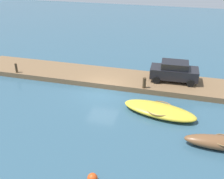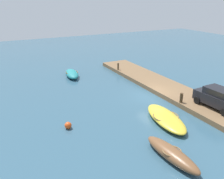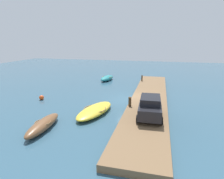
{
  "view_description": "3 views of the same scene",
  "coord_description": "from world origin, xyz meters",
  "px_view_note": "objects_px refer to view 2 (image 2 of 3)",
  "views": [
    {
      "loc": [
        -6.07,
        19.02,
        10.45
      ],
      "look_at": [
        -1.33,
        1.71,
        1.18
      ],
      "focal_mm": 42.62,
      "sensor_mm": 36.0,
      "label": 1
    },
    {
      "loc": [
        -18.63,
        14.24,
        9.49
      ],
      "look_at": [
        0.45,
        4.42,
        1.29
      ],
      "focal_mm": 39.02,
      "sensor_mm": 36.0,
      "label": 2
    },
    {
      "loc": [
        -20.87,
        -3.26,
        6.7
      ],
      "look_at": [
        -0.87,
        1.78,
        1.32
      ],
      "focal_mm": 30.67,
      "sensor_mm": 36.0,
      "label": 3
    }
  ],
  "objects_px": {
    "motorboat_yellow": "(166,118)",
    "parked_car": "(218,98)",
    "mooring_post_west": "(181,98)",
    "mooring_post_mid_west": "(118,66)",
    "rowboat_teal": "(72,74)",
    "marker_buoy": "(68,125)",
    "rowboat_brown": "(172,154)"
  },
  "relations": [
    {
      "from": "motorboat_yellow",
      "to": "parked_car",
      "type": "xyz_separation_m",
      "value": [
        -0.64,
        -5.04,
        1.03
      ]
    },
    {
      "from": "mooring_post_west",
      "to": "mooring_post_mid_west",
      "type": "xyz_separation_m",
      "value": [
        11.99,
        0.0,
        -0.0
      ]
    },
    {
      "from": "motorboat_yellow",
      "to": "mooring_post_mid_west",
      "type": "bearing_deg",
      "value": -1.16
    },
    {
      "from": "motorboat_yellow",
      "to": "rowboat_teal",
      "type": "height_order",
      "value": "rowboat_teal"
    },
    {
      "from": "mooring_post_mid_west",
      "to": "marker_buoy",
      "type": "xyz_separation_m",
      "value": [
        -11.04,
        10.38,
        -0.64
      ]
    },
    {
      "from": "rowboat_brown",
      "to": "parked_car",
      "type": "distance_m",
      "value": 8.6
    },
    {
      "from": "parked_car",
      "to": "marker_buoy",
      "type": "bearing_deg",
      "value": 73.41
    },
    {
      "from": "motorboat_yellow",
      "to": "marker_buoy",
      "type": "bearing_deg",
      "value": 82.24
    },
    {
      "from": "marker_buoy",
      "to": "rowboat_brown",
      "type": "bearing_deg",
      "value": -145.3
    },
    {
      "from": "rowboat_teal",
      "to": "mooring_post_west",
      "type": "bearing_deg",
      "value": -147.35
    },
    {
      "from": "mooring_post_mid_west",
      "to": "marker_buoy",
      "type": "distance_m",
      "value": 15.17
    },
    {
      "from": "mooring_post_mid_west",
      "to": "rowboat_brown",
      "type": "bearing_deg",
      "value": 161.76
    },
    {
      "from": "mooring_post_mid_west",
      "to": "motorboat_yellow",
      "type": "bearing_deg",
      "value": 167.49
    },
    {
      "from": "mooring_post_mid_west",
      "to": "marker_buoy",
      "type": "relative_size",
      "value": 1.67
    },
    {
      "from": "mooring_post_mid_west",
      "to": "marker_buoy",
      "type": "height_order",
      "value": "mooring_post_mid_west"
    },
    {
      "from": "mooring_post_west",
      "to": "motorboat_yellow",
      "type": "bearing_deg",
      "value": 118.01
    },
    {
      "from": "rowboat_teal",
      "to": "marker_buoy",
      "type": "xyz_separation_m",
      "value": [
        -12.25,
        4.4,
        -0.14
      ]
    },
    {
      "from": "rowboat_brown",
      "to": "mooring_post_mid_west",
      "type": "distance_m",
      "value": 18.57
    },
    {
      "from": "motorboat_yellow",
      "to": "mooring_post_west",
      "type": "bearing_deg",
      "value": -50.64
    },
    {
      "from": "mooring_post_mid_west",
      "to": "parked_car",
      "type": "xyz_separation_m",
      "value": [
        -14.23,
        -2.02,
        0.46
      ]
    },
    {
      "from": "rowboat_teal",
      "to": "marker_buoy",
      "type": "distance_m",
      "value": 13.02
    },
    {
      "from": "rowboat_teal",
      "to": "parked_car",
      "type": "height_order",
      "value": "parked_car"
    },
    {
      "from": "rowboat_teal",
      "to": "rowboat_brown",
      "type": "height_order",
      "value": "rowboat_teal"
    },
    {
      "from": "motorboat_yellow",
      "to": "rowboat_brown",
      "type": "relative_size",
      "value": 1.25
    },
    {
      "from": "rowboat_teal",
      "to": "mooring_post_mid_west",
      "type": "relative_size",
      "value": 4.51
    },
    {
      "from": "motorboat_yellow",
      "to": "rowboat_teal",
      "type": "relative_size",
      "value": 1.4
    },
    {
      "from": "motorboat_yellow",
      "to": "mooring_post_west",
      "type": "xyz_separation_m",
      "value": [
        1.6,
        -3.02,
        0.58
      ]
    },
    {
      "from": "mooring_post_mid_west",
      "to": "mooring_post_west",
      "type": "bearing_deg",
      "value": 180.0
    },
    {
      "from": "parked_car",
      "to": "marker_buoy",
      "type": "relative_size",
      "value": 7.65
    },
    {
      "from": "rowboat_brown",
      "to": "mooring_post_west",
      "type": "height_order",
      "value": "mooring_post_west"
    },
    {
      "from": "rowboat_teal",
      "to": "mooring_post_west",
      "type": "height_order",
      "value": "mooring_post_west"
    },
    {
      "from": "rowboat_teal",
      "to": "mooring_post_west",
      "type": "relative_size",
      "value": 4.47
    }
  ]
}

